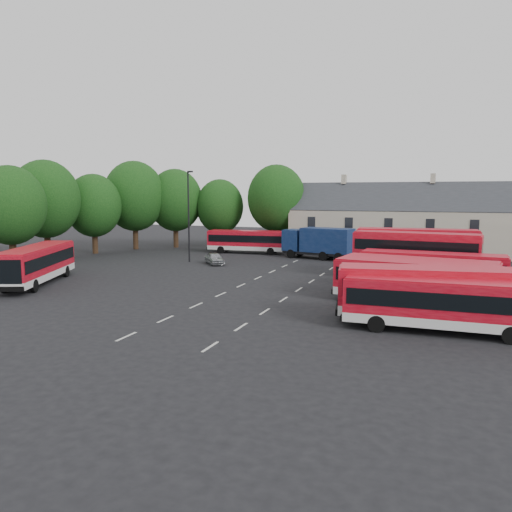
{
  "coord_description": "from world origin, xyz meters",
  "views": [
    {
      "loc": [
        15.77,
        -35.76,
        7.63
      ],
      "look_at": [
        0.38,
        4.52,
        2.2
      ],
      "focal_mm": 35.0,
      "sensor_mm": 36.0,
      "label": 1
    }
  ],
  "objects_px": {
    "bus_west": "(37,262)",
    "lamppost": "(189,214)",
    "bus_row_a": "(442,301)",
    "bus_dd_south": "(416,254)",
    "box_truck": "(319,241)",
    "silver_car": "(214,258)"
  },
  "relations": [
    {
      "from": "silver_car",
      "to": "box_truck",
      "type": "bearing_deg",
      "value": 1.58
    },
    {
      "from": "box_truck",
      "to": "silver_car",
      "type": "distance_m",
      "value": 12.78
    },
    {
      "from": "silver_car",
      "to": "bus_row_a",
      "type": "bearing_deg",
      "value": -80.76
    },
    {
      "from": "bus_dd_south",
      "to": "box_truck",
      "type": "bearing_deg",
      "value": 140.0
    },
    {
      "from": "bus_row_a",
      "to": "lamppost",
      "type": "relative_size",
      "value": 1.05
    },
    {
      "from": "bus_row_a",
      "to": "box_truck",
      "type": "height_order",
      "value": "box_truck"
    },
    {
      "from": "bus_west",
      "to": "lamppost",
      "type": "xyz_separation_m",
      "value": [
        5.38,
        16.8,
        3.46
      ]
    },
    {
      "from": "bus_west",
      "to": "lamppost",
      "type": "bearing_deg",
      "value": -40.7
    },
    {
      "from": "bus_dd_south",
      "to": "lamppost",
      "type": "bearing_deg",
      "value": 176.48
    },
    {
      "from": "bus_west",
      "to": "box_truck",
      "type": "relative_size",
      "value": 1.32
    },
    {
      "from": "bus_row_a",
      "to": "bus_dd_south",
      "type": "bearing_deg",
      "value": 96.85
    },
    {
      "from": "bus_west",
      "to": "silver_car",
      "type": "height_order",
      "value": "bus_west"
    },
    {
      "from": "box_truck",
      "to": "silver_car",
      "type": "bearing_deg",
      "value": -126.66
    },
    {
      "from": "lamppost",
      "to": "bus_dd_south",
      "type": "bearing_deg",
      "value": -9.92
    },
    {
      "from": "bus_row_a",
      "to": "silver_car",
      "type": "relative_size",
      "value": 2.8
    },
    {
      "from": "bus_row_a",
      "to": "silver_car",
      "type": "xyz_separation_m",
      "value": [
        -23.26,
        19.74,
        -1.14
      ]
    },
    {
      "from": "lamppost",
      "to": "bus_row_a",
      "type": "bearing_deg",
      "value": -37.45
    },
    {
      "from": "bus_row_a",
      "to": "silver_car",
      "type": "bearing_deg",
      "value": 138.32
    },
    {
      "from": "box_truck",
      "to": "lamppost",
      "type": "height_order",
      "value": "lamppost"
    },
    {
      "from": "box_truck",
      "to": "bus_dd_south",
      "type": "bearing_deg",
      "value": -35.09
    },
    {
      "from": "bus_row_a",
      "to": "bus_dd_south",
      "type": "height_order",
      "value": "bus_dd_south"
    },
    {
      "from": "bus_dd_south",
      "to": "bus_west",
      "type": "bearing_deg",
      "value": -150.72
    }
  ]
}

